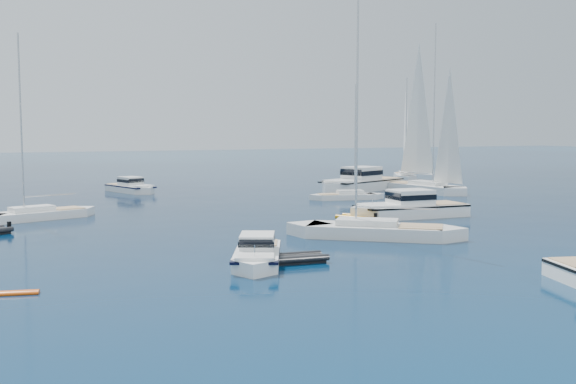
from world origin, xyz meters
name	(u,v)px	position (x,y,z in m)	size (l,w,h in m)	color
ground	(492,290)	(0.00, 0.00, 0.00)	(400.00, 400.00, 0.00)	navy
motor_cruiser_left	(257,264)	(-7.58, 9.76, 0.00)	(2.41, 7.88, 2.07)	white
motor_cruiser_centre	(408,217)	(10.82, 22.82, 0.00)	(3.38, 11.04, 2.90)	white
motor_cruiser_distant	(360,190)	(19.33, 45.49, 0.00)	(4.17, 13.62, 3.57)	silver
motor_cruiser_horizon	(131,192)	(-5.84, 54.02, 0.00)	(2.64, 8.64, 2.27)	white
sailboat_mid_r	(375,238)	(2.82, 14.86, 0.00)	(3.29, 12.64, 18.58)	silver
sailboat_mid_l	(37,219)	(-17.22, 33.73, 0.00)	(2.69, 10.35, 15.22)	white
sailboat_centre	(347,199)	(13.01, 37.21, 0.00)	(2.17, 8.33, 12.25)	silver
sailboat_sails_r	(424,192)	(25.07, 40.77, 0.00)	(3.47, 13.36, 19.65)	white
sailboat_sails_far	(405,179)	(34.79, 59.34, 0.00)	(2.67, 10.26, 15.08)	white
tender_yellow	(357,221)	(5.78, 22.44, 0.00)	(1.83, 3.26, 0.95)	#C4810B
tender_grey_near	(298,262)	(-5.39, 9.32, 0.00)	(1.85, 3.31, 0.95)	black
kayak_orange	(7,295)	(-20.04, 7.91, 0.00)	(0.56, 2.65, 0.30)	#D5480A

